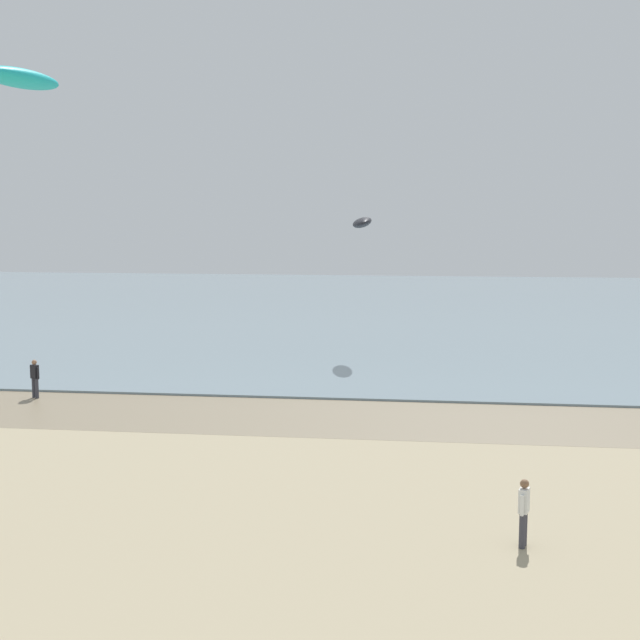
% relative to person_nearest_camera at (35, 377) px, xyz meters
% --- Properties ---
extents(wet_sand_strip, '(120.00, 6.36, 0.01)m').
position_rel_person_nearest_camera_xyz_m(wet_sand_strip, '(11.52, -1.95, -0.91)').
color(wet_sand_strip, '#84755B').
rests_on(wet_sand_strip, ground).
extents(sea, '(160.00, 70.00, 0.10)m').
position_rel_person_nearest_camera_xyz_m(sea, '(11.52, 36.23, -0.87)').
color(sea, gray).
rests_on(sea, ground).
extents(person_nearest_camera, '(0.51, 0.37, 1.71)m').
position_rel_person_nearest_camera_xyz_m(person_nearest_camera, '(0.00, 0.00, 0.00)').
color(person_nearest_camera, '#383842').
rests_on(person_nearest_camera, ground).
extents(person_far_down_beach, '(0.32, 0.55, 1.71)m').
position_rel_person_nearest_camera_xyz_m(person_far_down_beach, '(19.47, -14.54, 0.00)').
color(person_far_down_beach, '#383842').
rests_on(person_far_down_beach, ground).
extents(kite_aloft_3, '(1.61, 3.48, 0.85)m').
position_rel_person_nearest_camera_xyz_m(kite_aloft_3, '(13.40, 12.84, 6.59)').
color(kite_aloft_3, black).
extents(kite_aloft_4, '(1.88, 3.68, 0.63)m').
position_rel_person_nearest_camera_xyz_m(kite_aloft_4, '(4.52, -9.50, 11.32)').
color(kite_aloft_4, '#19B2B7').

